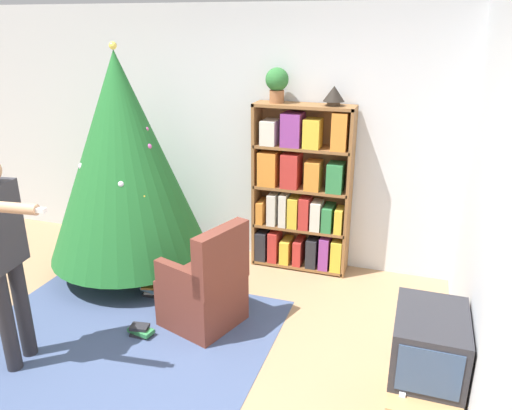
{
  "coord_description": "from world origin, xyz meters",
  "views": [
    {
      "loc": [
        1.6,
        -2.5,
        2.42
      ],
      "look_at": [
        0.41,
        1.03,
        1.05
      ],
      "focal_mm": 35.0,
      "sensor_mm": 36.0,
      "label": 1
    }
  ],
  "objects_px": {
    "table_lamp": "(334,95)",
    "bookshelf": "(301,192)",
    "armchair": "(206,290)",
    "standing_person": "(3,248)",
    "christmas_tree": "(123,158)",
    "potted_plant": "(277,82)",
    "television": "(429,343)"
  },
  "relations": [
    {
      "from": "bookshelf",
      "to": "christmas_tree",
      "type": "distance_m",
      "value": 1.76
    },
    {
      "from": "armchair",
      "to": "potted_plant",
      "type": "bearing_deg",
      "value": -171.16
    },
    {
      "from": "christmas_tree",
      "to": "armchair",
      "type": "xyz_separation_m",
      "value": [
        1.11,
        -0.64,
        -0.88
      ]
    },
    {
      "from": "christmas_tree",
      "to": "table_lamp",
      "type": "bearing_deg",
      "value": 19.36
    },
    {
      "from": "table_lamp",
      "to": "potted_plant",
      "type": "bearing_deg",
      "value": 180.0
    },
    {
      "from": "television",
      "to": "christmas_tree",
      "type": "distance_m",
      "value": 3.17
    },
    {
      "from": "television",
      "to": "armchair",
      "type": "height_order",
      "value": "armchair"
    },
    {
      "from": "armchair",
      "to": "standing_person",
      "type": "distance_m",
      "value": 1.56
    },
    {
      "from": "standing_person",
      "to": "potted_plant",
      "type": "xyz_separation_m",
      "value": [
        1.32,
        2.21,
        0.94
      ]
    },
    {
      "from": "christmas_tree",
      "to": "standing_person",
      "type": "relative_size",
      "value": 1.42
    },
    {
      "from": "potted_plant",
      "to": "table_lamp",
      "type": "relative_size",
      "value": 1.64
    },
    {
      "from": "table_lamp",
      "to": "christmas_tree",
      "type": "bearing_deg",
      "value": -160.64
    },
    {
      "from": "armchair",
      "to": "christmas_tree",
      "type": "bearing_deg",
      "value": -101.82
    },
    {
      "from": "christmas_tree",
      "to": "table_lamp",
      "type": "xyz_separation_m",
      "value": [
        1.87,
        0.66,
        0.59
      ]
    },
    {
      "from": "television",
      "to": "table_lamp",
      "type": "distance_m",
      "value": 2.44
    },
    {
      "from": "standing_person",
      "to": "table_lamp",
      "type": "relative_size",
      "value": 7.97
    },
    {
      "from": "potted_plant",
      "to": "christmas_tree",
      "type": "bearing_deg",
      "value": -153.6
    },
    {
      "from": "television",
      "to": "christmas_tree",
      "type": "relative_size",
      "value": 0.26
    },
    {
      "from": "television",
      "to": "standing_person",
      "type": "relative_size",
      "value": 0.37
    },
    {
      "from": "potted_plant",
      "to": "table_lamp",
      "type": "xyz_separation_m",
      "value": [
        0.55,
        -0.0,
        -0.09
      ]
    },
    {
      "from": "bookshelf",
      "to": "christmas_tree",
      "type": "height_order",
      "value": "christmas_tree"
    },
    {
      "from": "television",
      "to": "table_lamp",
      "type": "bearing_deg",
      "value": 117.72
    },
    {
      "from": "christmas_tree",
      "to": "armchair",
      "type": "relative_size",
      "value": 2.45
    },
    {
      "from": "television",
      "to": "christmas_tree",
      "type": "xyz_separation_m",
      "value": [
        -2.86,
        1.22,
        0.61
      ]
    },
    {
      "from": "table_lamp",
      "to": "bookshelf",
      "type": "bearing_deg",
      "value": -178.64
    },
    {
      "from": "television",
      "to": "table_lamp",
      "type": "relative_size",
      "value": 2.95
    },
    {
      "from": "christmas_tree",
      "to": "potted_plant",
      "type": "height_order",
      "value": "christmas_tree"
    },
    {
      "from": "armchair",
      "to": "potted_plant",
      "type": "height_order",
      "value": "potted_plant"
    },
    {
      "from": "television",
      "to": "bookshelf",
      "type": "bearing_deg",
      "value": 124.1
    },
    {
      "from": "television",
      "to": "armchair",
      "type": "distance_m",
      "value": 1.86
    },
    {
      "from": "television",
      "to": "potted_plant",
      "type": "xyz_separation_m",
      "value": [
        -1.53,
        1.88,
        1.29
      ]
    },
    {
      "from": "armchair",
      "to": "standing_person",
      "type": "height_order",
      "value": "standing_person"
    }
  ]
}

